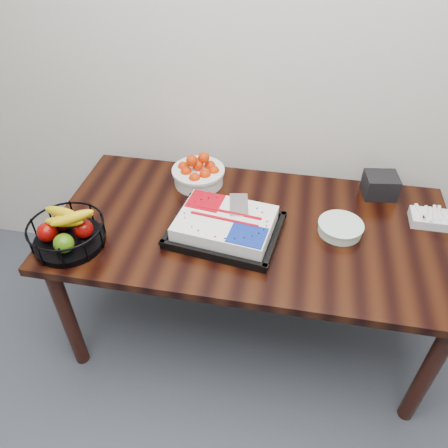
% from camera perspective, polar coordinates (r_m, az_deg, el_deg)
% --- Properties ---
extents(table, '(1.80, 0.90, 0.75)m').
position_cam_1_polar(table, '(2.05, 3.52, -1.94)').
color(table, black).
rests_on(table, ground).
extents(cake_tray, '(0.51, 0.43, 0.10)m').
position_cam_1_polar(cake_tray, '(1.92, 0.17, -0.23)').
color(cake_tray, black).
rests_on(cake_tray, table).
extents(tangerine_bowl, '(0.27, 0.27, 0.17)m').
position_cam_1_polar(tangerine_bowl, '(2.21, -3.37, 6.95)').
color(tangerine_bowl, white).
rests_on(tangerine_bowl, table).
extents(fruit_basket, '(0.32, 0.32, 0.17)m').
position_cam_1_polar(fruit_basket, '(1.96, -19.84, -0.93)').
color(fruit_basket, black).
rests_on(fruit_basket, table).
extents(plate_stack, '(0.20, 0.20, 0.05)m').
position_cam_1_polar(plate_stack, '(2.00, 14.94, -0.49)').
color(plate_stack, white).
rests_on(plate_stack, table).
extents(fork_bag, '(0.18, 0.12, 0.05)m').
position_cam_1_polar(fork_bag, '(2.19, 25.42, 0.65)').
color(fork_bag, silver).
rests_on(fork_bag, table).
extents(napkin_box, '(0.17, 0.15, 0.11)m').
position_cam_1_polar(napkin_box, '(2.27, 19.72, 4.79)').
color(napkin_box, black).
rests_on(napkin_box, table).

